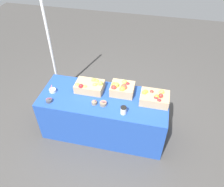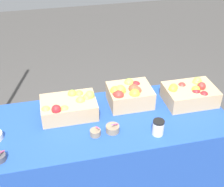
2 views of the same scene
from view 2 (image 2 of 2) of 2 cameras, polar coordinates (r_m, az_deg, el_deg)
ground_plane at (r=2.87m, az=-1.23°, el=-16.53°), size 10.00×10.00×0.00m
table at (r=2.59m, az=-1.33°, el=-11.31°), size 1.90×0.76×0.74m
apple_crate_left at (r=2.58m, az=14.24°, el=-0.02°), size 0.41×0.29×0.18m
apple_crate_middle at (r=2.47m, az=3.19°, el=-0.15°), size 0.34×0.28×0.20m
apple_crate_right at (r=2.38m, az=-7.89°, el=-2.42°), size 0.42×0.28×0.18m
sample_bowl_mid at (r=2.20m, az=-3.09°, el=-7.21°), size 0.08×0.08×0.09m
sample_bowl_extra at (r=2.23m, az=0.12°, el=-6.51°), size 0.10×0.10×0.10m
coffee_cup at (r=2.21m, az=8.55°, el=-6.23°), size 0.08×0.08×0.12m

